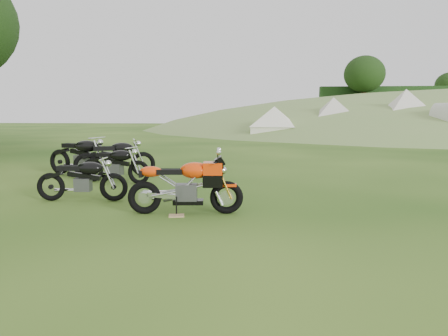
# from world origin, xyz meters

# --- Properties ---
(ground) EXTENTS (120.00, 120.00, 0.00)m
(ground) POSITION_xyz_m (0.00, 0.00, 0.00)
(ground) COLOR #163E0D
(ground) RESTS_ON ground
(sport_motorcycle) EXTENTS (1.85, 0.64, 1.08)m
(sport_motorcycle) POSITION_xyz_m (-0.85, 0.56, 0.54)
(sport_motorcycle) COLOR #E93A08
(sport_motorcycle) RESTS_ON ground
(plywood_board) EXTENTS (0.28, 0.24, 0.02)m
(plywood_board) POSITION_xyz_m (-0.97, 0.37, 0.01)
(plywood_board) COLOR tan
(plywood_board) RESTS_ON ground
(vintage_moto_a) EXTENTS (1.69, 0.49, 0.88)m
(vintage_moto_a) POSITION_xyz_m (-2.98, 1.39, 0.44)
(vintage_moto_a) COLOR black
(vintage_moto_a) RESTS_ON ground
(vintage_moto_b) EXTENTS (2.15, 1.15, 1.11)m
(vintage_moto_b) POSITION_xyz_m (-4.35, 4.55, 0.55)
(vintage_moto_b) COLOR black
(vintage_moto_b) RESTS_ON ground
(vintage_moto_c) EXTENTS (1.80, 0.80, 0.92)m
(vintage_moto_c) POSITION_xyz_m (-3.08, 3.52, 0.46)
(vintage_moto_c) COLOR black
(vintage_moto_c) RESTS_ON ground
(vintage_moto_d) EXTENTS (2.02, 1.16, 1.05)m
(vintage_moto_d) POSITION_xyz_m (-3.41, 4.43, 0.52)
(vintage_moto_d) COLOR black
(vintage_moto_d) RESTS_ON ground
(tent_left) EXTENTS (2.92, 2.92, 2.25)m
(tent_left) POSITION_xyz_m (0.99, 21.23, 1.13)
(tent_left) COLOR white
(tent_left) RESTS_ON ground
(tent_mid) EXTENTS (3.19, 3.19, 2.64)m
(tent_mid) POSITION_xyz_m (4.84, 22.79, 1.32)
(tent_mid) COLOR beige
(tent_mid) RESTS_ON ground
(tent_right) EXTENTS (3.52, 3.52, 2.91)m
(tent_right) POSITION_xyz_m (9.11, 21.88, 1.45)
(tent_right) COLOR silver
(tent_right) RESTS_ON ground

